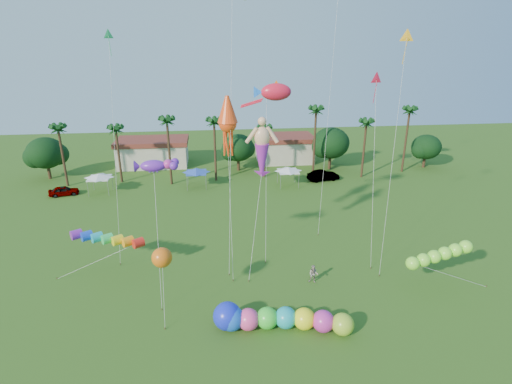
{
  "coord_description": "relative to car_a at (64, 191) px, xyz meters",
  "views": [
    {
      "loc": [
        -3.67,
        -21.45,
        20.87
      ],
      "look_at": [
        0.0,
        10.0,
        9.0
      ],
      "focal_mm": 28.0,
      "sensor_mm": 36.0,
      "label": 1
    }
  ],
  "objects": [
    {
      "name": "blue_ball",
      "position": [
        22.55,
        -31.81,
        0.29
      ],
      "size": [
        1.96,
        1.96,
        1.96
      ],
      "primitive_type": "sphere",
      "color": "blue",
      "rests_on": "ground"
    },
    {
      "name": "delta_kite_green",
      "position": [
        12.5,
        -16.35,
        20.33
      ],
      "size": [
        1.06,
        5.16,
        22.1
      ],
      "color": "#2DC163",
      "rests_on": "ground"
    },
    {
      "name": "car_a",
      "position": [
        0.0,
        0.0,
        0.0
      ],
      "size": [
        4.33,
        2.54,
        1.38
      ],
      "primitive_type": "imported",
      "rotation": [
        0.0,
        0.0,
        1.81
      ],
      "color": "#4C4C54",
      "rests_on": "ground"
    },
    {
      "name": "tree_line",
      "position": [
        28.72,
        8.27,
        3.58
      ],
      "size": [
        69.46,
        8.91,
        11.0
      ],
      "color": "#3A2819",
      "rests_on": "ground"
    },
    {
      "name": "ground",
      "position": [
        25.16,
        -35.73,
        -0.69
      ],
      "size": [
        160.0,
        160.0,
        0.0
      ],
      "primitive_type": "plane",
      "color": "#285116",
      "rests_on": "ground"
    },
    {
      "name": "caterpillar_inflatable",
      "position": [
        26.07,
        -32.21,
        0.23
      ],
      "size": [
        10.8,
        3.83,
        2.2
      ],
      "rotation": [
        0.0,
        0.0,
        -0.18
      ],
      "color": "#FF4394",
      "rests_on": "ground"
    },
    {
      "name": "delta_kite_red",
      "position": [
        36.75,
        -21.14,
        16.87
      ],
      "size": [
        1.37,
        3.85,
        18.46
      ],
      "color": "red",
      "rests_on": "ground"
    },
    {
      "name": "lobster_kite",
      "position": [
        16.8,
        -25.43,
        10.82
      ],
      "size": [
        3.64,
        4.48,
        12.22
      ],
      "color": "purple",
      "rests_on": "ground"
    },
    {
      "name": "delta_kite_yellow",
      "position": [
        38.33,
        -22.79,
        20.35
      ],
      "size": [
        2.11,
        3.54,
        22.01
      ],
      "color": "#FFAB1A",
      "rests_on": "ground"
    },
    {
      "name": "car_b",
      "position": [
        39.32,
        2.18,
        0.14
      ],
      "size": [
        5.31,
        2.73,
        1.67
      ],
      "primitive_type": "imported",
      "rotation": [
        0.0,
        0.0,
        1.77
      ],
      "color": "#4C4C54",
      "rests_on": "ground"
    },
    {
      "name": "squid_kite",
      "position": [
        23.15,
        -20.36,
        13.15
      ],
      "size": [
        2.14,
        5.94,
        16.51
      ],
      "color": "#FF4814",
      "rests_on": "ground"
    },
    {
      "name": "rainbow_tube",
      "position": [
        12.75,
        -23.1,
        2.74
      ],
      "size": [
        9.49,
        3.45,
        3.9
      ],
      "color": "red",
      "rests_on": "ground"
    },
    {
      "name": "fish_kite",
      "position": [
        28.09,
        -17.63,
        15.65
      ],
      "size": [
        4.75,
        6.05,
        17.29
      ],
      "color": "red",
      "rests_on": "ground"
    },
    {
      "name": "tent_row",
      "position": [
        19.16,
        0.61,
        2.06
      ],
      "size": [
        31.0,
        4.0,
        0.6
      ],
      "color": "white",
      "rests_on": "ground"
    },
    {
      "name": "green_worm",
      "position": [
        38.63,
        -28.53,
        2.09
      ],
      "size": [
        10.57,
        3.6,
        3.5
      ],
      "color": "#8BFE38",
      "rests_on": "ground"
    },
    {
      "name": "orange_ball_kite",
      "position": [
        17.46,
        -29.91,
        4.86
      ],
      "size": [
        1.66,
        2.23,
        6.34
      ],
      "color": "orange",
      "rests_on": "ground"
    },
    {
      "name": "merman_kite",
      "position": [
        26.3,
        -20.84,
        10.52
      ],
      "size": [
        3.19,
        5.79,
        13.99
      ],
      "color": "#F5B88B",
      "rests_on": "ground"
    },
    {
      "name": "buildings_row",
      "position": [
        22.07,
        14.27,
        1.31
      ],
      "size": [
        35.0,
        7.0,
        4.0
      ],
      "color": "beige",
      "rests_on": "ground"
    },
    {
      "name": "spectator_b",
      "position": [
        30.43,
        -26.26,
        0.19
      ],
      "size": [
        1.04,
        0.94,
        1.76
      ],
      "primitive_type": "imported",
      "rotation": [
        0.0,
        0.0,
        -0.38
      ],
      "color": "gray",
      "rests_on": "ground"
    }
  ]
}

